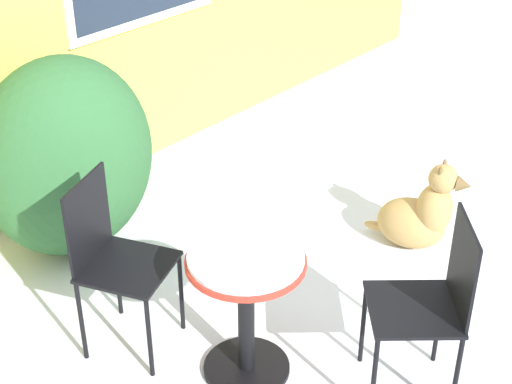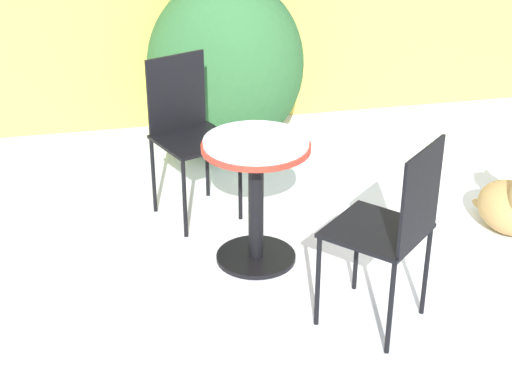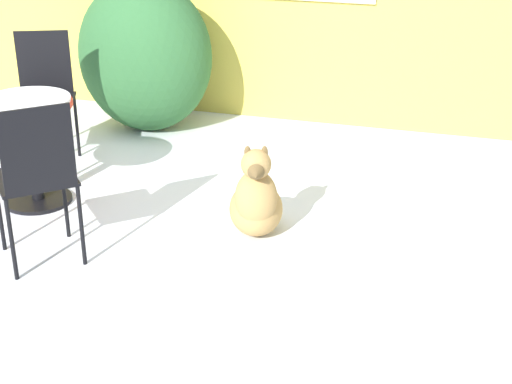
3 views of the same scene
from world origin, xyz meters
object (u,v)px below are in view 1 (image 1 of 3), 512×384
patio_table (246,290)px  patio_chair_near_table (114,256)px  patio_chair_far_side (431,300)px  dog (420,215)px

patio_table → patio_chair_near_table: 0.70m
patio_table → patio_chair_near_table: bearing=112.6°
patio_table → patio_chair_far_side: size_ratio=0.74×
patio_table → dog: 1.55m
patio_table → dog: patio_table is taller
patio_table → patio_chair_far_side: (0.48, -0.72, 0.04)m
patio_table → patio_chair_far_side: patio_chair_far_side is taller
patio_table → dog: bearing=-2.2°
patio_chair_far_side → patio_chair_near_table: bearing=-103.8°
patio_table → dog: (1.53, -0.06, -0.28)m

